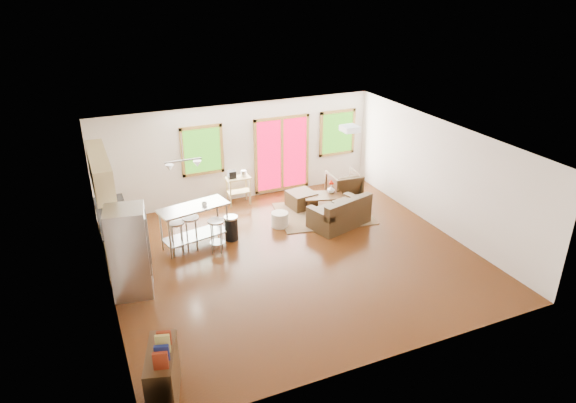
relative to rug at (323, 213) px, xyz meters
name	(u,v)px	position (x,y,z in m)	size (l,w,h in m)	color
floor	(294,258)	(-1.59, -1.68, -0.02)	(7.50, 7.00, 0.02)	#321708
ceiling	(294,142)	(-1.59, -1.68, 2.60)	(7.50, 7.00, 0.02)	white
back_wall	(239,152)	(-1.59, 1.83, 1.29)	(7.50, 0.02, 2.60)	silver
left_wall	(103,237)	(-5.35, -1.68, 1.29)	(0.02, 7.00, 2.60)	silver
right_wall	(441,176)	(2.17, -1.68, 1.29)	(0.02, 7.00, 2.60)	silver
front_wall	(390,291)	(-1.59, -5.19, 1.29)	(7.50, 0.02, 2.60)	silver
window_left	(202,150)	(-2.59, 1.78, 1.49)	(1.10, 0.05, 1.30)	#21510E
french_doors	(282,154)	(-0.39, 1.78, 1.09)	(1.60, 0.05, 2.10)	#A60323
window_right	(337,133)	(1.31, 1.78, 1.49)	(1.10, 0.05, 1.30)	#21510E
rug	(323,213)	(0.00, 0.00, 0.00)	(2.32, 1.78, 0.02)	#4B623E
loveseat	(340,214)	(0.07, -0.74, 0.29)	(1.60, 1.17, 0.76)	black
coffee_table	(324,197)	(0.13, 0.26, 0.33)	(1.13, 0.87, 0.40)	#32200E
armchair	(344,184)	(0.95, 0.67, 0.40)	(0.80, 0.75, 0.82)	black
ottoman	(301,200)	(-0.35, 0.60, 0.20)	(0.64, 0.64, 0.43)	black
pouf	(280,219)	(-1.29, -0.19, 0.17)	(0.41, 0.41, 0.36)	beige
vase	(331,188)	(0.37, 0.32, 0.51)	(0.25, 0.25, 0.33)	silver
book	(347,193)	(0.57, -0.15, 0.52)	(0.19, 0.02, 0.26)	maroon
cabinets	(111,215)	(-5.08, 0.02, 0.92)	(0.64, 2.24, 2.30)	tan
refrigerator	(130,252)	(-4.93, -1.66, 0.88)	(0.82, 0.80, 1.77)	#B7BABC
island	(194,219)	(-3.39, -0.31, 0.65)	(1.62, 0.91, 0.97)	#B7BABC
cup	(204,204)	(-3.15, -0.36, 1.00)	(0.12, 0.09, 0.12)	white
bar_stool_a	(176,230)	(-3.84, -0.53, 0.56)	(0.38, 0.38, 0.77)	#B7BABC
bar_stool_b	(191,225)	(-3.50, -0.44, 0.58)	(0.42, 0.42, 0.79)	#B7BABC
bar_stool_c	(216,228)	(-3.02, -0.78, 0.56)	(0.48, 0.48, 0.77)	#B7BABC
trash_can	(231,228)	(-2.56, -0.36, 0.28)	(0.41, 0.41, 0.58)	black
kitchen_cart	(237,181)	(-1.79, 1.48, 0.64)	(0.63, 0.41, 0.95)	tan
bookshelf	(163,376)	(-4.94, -4.64, 0.44)	(0.64, 1.04, 1.15)	#32200E
ceiling_flush	(350,129)	(0.01, -1.08, 2.52)	(0.35, 0.35, 0.12)	white
pendant_light	(184,165)	(-3.49, -0.18, 1.89)	(0.80, 0.18, 0.79)	gray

